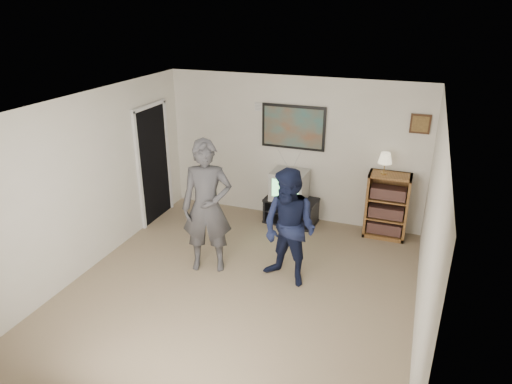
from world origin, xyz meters
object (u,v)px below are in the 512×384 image
Objects in this scene: bookshelf at (387,206)px; person_tall at (207,207)px; media_stand at (291,210)px; crt_television at (289,185)px; person_short at (289,228)px.

person_tall is at bearing -140.71° from bookshelf.
person_tall is (-0.71, -1.83, 0.74)m from media_stand.
crt_television is (-0.05, 0.00, 0.47)m from media_stand.
person_tall is at bearing -159.31° from person_short.
person_short is at bearing -121.47° from bookshelf.
media_stand is at bearing 1.59° from crt_television.
person_tall is 1.19m from person_short.
person_tall reaches higher than media_stand.
bookshelf is 2.16m from person_short.
crt_television is at bearing 124.42° from person_short.
person_tall is (-2.30, -1.88, 0.42)m from bookshelf.
bookshelf is 0.67× the size of person_short.
crt_television is at bearing 51.48° from person_tall.
person_short reaches higher than crt_television.
crt_television is 1.96m from person_tall.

